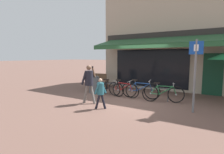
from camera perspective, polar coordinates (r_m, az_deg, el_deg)
ground_plane at (r=7.86m, az=5.94°, el=-7.60°), size 160.00×160.00×0.00m
shop_front at (r=11.79m, az=18.89°, el=11.07°), size 7.96×4.86×5.83m
bike_rack_rail at (r=8.37m, az=7.25°, el=-3.44°), size 3.27×0.04×0.57m
bicycle_black at (r=8.79m, az=-0.75°, el=-3.63°), size 1.70×0.52×0.80m
bicycle_red at (r=8.41m, az=3.58°, el=-4.04°), size 1.68×0.52×0.84m
bicycle_blue at (r=8.20m, az=9.24°, el=-4.23°), size 1.80×0.52×0.88m
bicycle_green at (r=7.79m, az=16.29°, el=-5.14°), size 1.69×0.77×0.85m
pedestrian_adult at (r=7.23m, az=-7.53°, el=-0.97°), size 0.59×0.50×1.61m
pedestrian_child at (r=6.46m, az=-3.80°, el=-4.41°), size 0.39×0.46×1.16m
litter_bin at (r=9.43m, az=-5.84°, el=-2.19°), size 0.56×0.56×0.97m
parking_sign at (r=6.55m, az=25.51°, el=2.49°), size 0.44×0.07×2.51m
park_bench at (r=11.38m, az=-5.11°, el=-0.77°), size 1.64×0.60×0.87m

